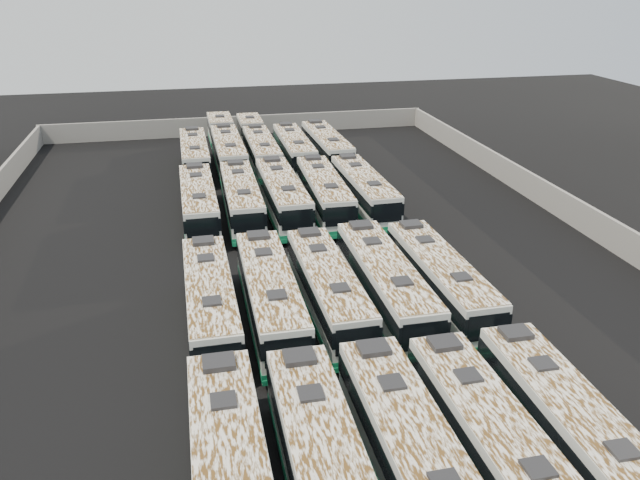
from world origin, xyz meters
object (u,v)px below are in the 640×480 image
(bus_midback_far_left, at_px, (199,203))
(bus_midback_center, at_px, (283,196))
(bus_midfront_right, at_px, (385,284))
(bus_midfront_center, at_px, (328,290))
(bus_front_right, at_px, (495,449))
(bus_back_center, at_px, (258,144))
(bus_back_right, at_px, (294,150))
(bus_back_far_right, at_px, (327,148))
(bus_midback_left, at_px, (242,199))
(bus_front_center, at_px, (413,460))
(bus_midfront_far_left, at_px, (210,302))
(bus_midfront_left, at_px, (270,296))
(bus_midback_right, at_px, (324,193))
(bus_back_left, at_px, (226,145))
(bus_front_left, at_px, (326,474))
(bus_midfront_far_right, at_px, (440,280))
(bus_midback_far_right, at_px, (364,191))
(bus_back_far_left, at_px, (195,156))
(bus_front_far_right, at_px, (573,433))

(bus_midback_far_left, bearing_deg, bus_midback_center, 0.79)
(bus_midfront_right, bearing_deg, bus_midfront_center, 177.71)
(bus_front_right, relative_size, bus_back_center, 0.65)
(bus_back_right, height_order, bus_back_far_right, bus_back_far_right)
(bus_midback_center, bearing_deg, bus_back_far_right, 63.03)
(bus_midback_left, relative_size, bus_midback_center, 0.98)
(bus_midfront_right, height_order, bus_back_center, bus_midfront_right)
(bus_front_center, distance_m, bus_front_right, 3.17)
(bus_midfront_far_left, relative_size, bus_midfront_right, 0.96)
(bus_midback_far_left, xyz_separation_m, bus_midback_left, (3.29, 0.21, 0.00))
(bus_midfront_left, relative_size, bus_midback_far_left, 1.01)
(bus_front_right, bearing_deg, bus_midfront_center, 102.63)
(bus_midfront_right, height_order, bus_midback_right, bus_midfront_right)
(bus_back_center, relative_size, bus_back_right, 1.54)
(bus_front_right, distance_m, bus_back_left, 46.73)
(bus_midfront_center, bearing_deg, bus_front_left, -104.09)
(bus_back_center, distance_m, bus_back_right, 4.46)
(bus_midback_right, relative_size, bus_back_left, 0.63)
(bus_midfront_far_right, xyz_separation_m, bus_midback_center, (-6.62, 16.13, 0.07))
(bus_midfront_right, relative_size, bus_back_left, 0.64)
(bus_front_center, height_order, bus_midfront_right, bus_midfront_right)
(bus_midfront_center, bearing_deg, bus_midback_far_right, 66.63)
(bus_back_far_right, bearing_deg, bus_back_left, 160.61)
(bus_midback_center, distance_m, bus_back_far_left, 14.96)
(bus_midfront_right, relative_size, bus_midback_far_right, 1.03)
(bus_midfront_far_left, distance_m, bus_back_left, 32.90)
(bus_midback_center, distance_m, bus_back_right, 13.88)
(bus_back_far_right, bearing_deg, bus_midfront_far_right, -91.18)
(bus_midfront_center, xyz_separation_m, bus_midback_left, (-3.26, 16.01, 0.03))
(bus_midback_left, height_order, bus_back_center, bus_midback_left)
(bus_front_left, xyz_separation_m, bus_back_left, (-0.07, 46.21, 0.02))
(bus_midfront_right, bearing_deg, bus_front_right, -90.10)
(bus_midback_center, bearing_deg, bus_front_right, -84.53)
(bus_midback_far_right, xyz_separation_m, bus_back_far_left, (-13.04, 13.55, -0.01))
(bus_midback_far_right, xyz_separation_m, bus_back_center, (-6.60, 16.55, -0.02))
(bus_front_center, relative_size, bus_midfront_left, 1.01)
(bus_midfront_far_right, height_order, bus_back_left, bus_back_left)
(bus_midfront_right, xyz_separation_m, bus_midback_left, (-6.53, 16.13, -0.05))
(bus_midback_far_left, relative_size, bus_back_right, 1.01)
(bus_midfront_left, height_order, bus_midback_center, bus_midback_center)
(bus_front_center, distance_m, bus_midback_far_right, 30.17)
(bus_back_right, bearing_deg, bus_midfront_left, -102.40)
(bus_midfront_center, distance_m, bus_back_center, 32.50)
(bus_back_far_left, xyz_separation_m, bus_back_center, (6.44, 3.00, -0.02))
(bus_midfront_far_right, relative_size, bus_back_left, 0.62)
(bus_front_left, bearing_deg, bus_back_right, 81.64)
(bus_back_right, bearing_deg, bus_front_far_right, -85.54)
(bus_midback_left, xyz_separation_m, bus_midback_right, (6.57, -0.06, 0.02))
(bus_front_center, xyz_separation_m, bus_front_far_right, (6.49, 0.10, -0.05))
(bus_front_left, xyz_separation_m, bus_midback_left, (-0.09, 29.54, -0.03))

